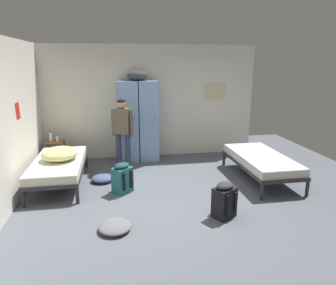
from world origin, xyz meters
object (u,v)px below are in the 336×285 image
at_px(bed_left_rear, 59,165).
at_px(clothes_pile_denim, 103,178).
at_px(shelf_unit, 56,151).
at_px(bedding_heap, 60,154).
at_px(lotion_bottle, 57,138).
at_px(locker_bank, 138,120).
at_px(person_traveler, 122,128).
at_px(bed_right, 261,160).
at_px(water_bottle, 51,136).
at_px(backpack_black, 224,200).
at_px(backpack_teal, 122,178).
at_px(clothes_pile_grey, 115,226).

relative_size(bed_left_rear, clothes_pile_denim, 4.39).
distance_m(shelf_unit, bed_left_rear, 1.18).
bearing_deg(bedding_heap, lotion_bottle, 101.21).
bearing_deg(shelf_unit, locker_bank, 2.95).
bearing_deg(person_traveler, bed_left_rear, -152.03).
distance_m(bedding_heap, lotion_bottle, 1.14).
bearing_deg(clothes_pile_denim, bed_left_rear, 178.97).
xyz_separation_m(locker_bank, bedding_heap, (-1.57, -1.26, -0.36)).
bearing_deg(locker_bank, bed_left_rear, -142.29).
xyz_separation_m(bed_right, clothes_pile_denim, (-3.09, 0.38, -0.32)).
bearing_deg(shelf_unit, water_bottle, 165.96).
height_order(bed_left_rear, water_bottle, water_bottle).
bearing_deg(bed_left_rear, backpack_black, -33.64).
relative_size(water_bottle, clothes_pile_denim, 0.51).
bearing_deg(bed_right, shelf_unit, 159.49).
height_order(shelf_unit, backpack_teal, shelf_unit).
relative_size(shelf_unit, clothes_pile_grey, 1.19).
bearing_deg(backpack_black, person_traveler, 120.15).
height_order(bed_right, backpack_teal, backpack_teal).
bearing_deg(clothes_pile_denim, shelf_unit, 131.92).
xyz_separation_m(shelf_unit, person_traveler, (1.48, -0.50, 0.57)).
bearing_deg(backpack_teal, lotion_bottle, 128.37).
xyz_separation_m(bed_right, bedding_heap, (-3.84, 0.39, 0.23)).
xyz_separation_m(bedding_heap, lotion_bottle, (-0.22, 1.12, 0.03)).
distance_m(water_bottle, clothes_pile_grey, 3.37).
distance_m(lotion_bottle, backpack_teal, 2.19).
bearing_deg(backpack_black, locker_bank, 108.73).
bearing_deg(bedding_heap, shelf_unit, 104.12).
xyz_separation_m(bed_left_rear, backpack_black, (2.63, -1.75, -0.12)).
xyz_separation_m(locker_bank, backpack_black, (1.02, -2.99, -0.71)).
bearing_deg(bed_left_rear, lotion_bottle, 99.21).
xyz_separation_m(person_traveler, clothes_pile_denim, (-0.44, -0.67, -0.85)).
bearing_deg(clothes_pile_grey, bed_left_rear, 118.55).
bearing_deg(locker_bank, clothes_pile_grey, -100.88).
height_order(shelf_unit, clothes_pile_grey, shelf_unit).
xyz_separation_m(bed_right, lotion_bottle, (-4.06, 1.51, 0.26)).
height_order(person_traveler, water_bottle, person_traveler).
distance_m(bed_right, clothes_pile_grey, 3.24).
bearing_deg(lotion_bottle, locker_bank, 4.34).
height_order(bed_left_rear, person_traveler, person_traveler).
height_order(bed_left_rear, clothes_pile_denim, bed_left_rear).
height_order(locker_bank, bed_right, locker_bank).
height_order(bedding_heap, water_bottle, water_bottle).
height_order(backpack_teal, clothes_pile_denim, backpack_teal).
bearing_deg(locker_bank, backpack_teal, -103.96).
height_order(shelf_unit, lotion_bottle, lotion_bottle).
height_order(person_traveler, backpack_teal, person_traveler).
bearing_deg(backpack_black, backpack_teal, 141.50).
relative_size(bed_left_rear, lotion_bottle, 12.00).
bearing_deg(lotion_bottle, clothes_pile_grey, -68.12).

